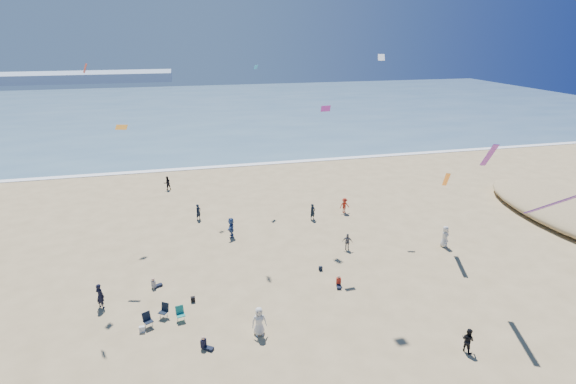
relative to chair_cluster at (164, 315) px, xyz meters
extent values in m
cube|color=#476B84|center=(5.58, 84.49, -0.47)|extent=(220.00, 100.00, 0.06)
cube|color=white|center=(5.58, 34.49, -0.46)|extent=(220.00, 1.20, 0.08)
cube|color=#7A8EA8|center=(-54.42, 159.49, 1.10)|extent=(110.00, 20.00, 3.20)
imported|color=black|center=(17.25, -7.09, 0.27)|extent=(0.82, 0.91, 1.54)
imported|color=silver|center=(5.72, -2.66, 0.44)|extent=(0.95, 0.64, 1.89)
imported|color=silver|center=(23.52, 5.38, 0.45)|extent=(0.76, 1.02, 1.91)
imported|color=black|center=(3.08, 16.46, 0.31)|extent=(0.70, 0.69, 1.63)
imported|color=#9F2516|center=(17.80, 14.71, 0.30)|extent=(1.07, 0.66, 1.60)
imported|color=black|center=(-4.18, 2.72, 0.40)|extent=(0.79, 0.75, 1.81)
imported|color=#304B84|center=(5.77, 11.79, 0.42)|extent=(0.85, 1.78, 1.84)
imported|color=slate|center=(15.10, 6.80, 0.24)|extent=(0.94, 0.72, 1.48)
imported|color=black|center=(0.01, 26.43, 0.33)|extent=(0.99, 0.90, 1.66)
imported|color=black|center=(14.10, 13.78, 0.32)|extent=(0.71, 0.61, 1.64)
cube|color=silver|center=(-1.35, -0.71, -0.30)|extent=(0.35, 0.20, 0.40)
cube|color=black|center=(1.88, 1.92, -0.31)|extent=(0.30, 0.22, 0.38)
cube|color=black|center=(11.80, 3.95, -0.33)|extent=(0.28, 0.18, 0.34)
cube|color=orange|center=(-2.19, 8.85, 10.58)|extent=(0.92, 0.59, 0.31)
cube|color=purple|center=(12.96, 7.25, 11.61)|extent=(0.80, 0.22, 0.47)
cube|color=white|center=(20.15, 13.34, 14.98)|extent=(0.72, 0.68, 0.54)
cube|color=red|center=(-3.56, 5.89, 15.00)|extent=(0.44, 0.79, 0.58)
cube|color=#2596CD|center=(10.11, 21.81, 13.69)|extent=(0.57, 0.65, 0.41)
cube|color=#752698|center=(20.94, -1.81, 9.74)|extent=(0.35, 3.14, 2.21)
cube|color=orange|center=(22.82, 5.18, 5.75)|extent=(0.35, 2.64, 1.87)
cube|color=#5F2594|center=(16.78, -11.70, 10.66)|extent=(0.35, 3.30, 2.33)
camera|label=1|loc=(1.92, -25.63, 17.21)|focal=28.00mm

